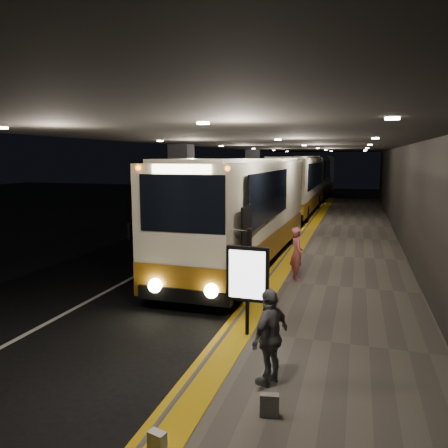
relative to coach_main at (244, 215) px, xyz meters
The scene contains 17 objects.
ground 4.15m from the coach_main, 107.78° to the right, with size 90.00×90.00×0.00m, color black.
lane_line_white 3.73m from the coach_main, 154.02° to the left, with size 0.12×50.00×0.01m, color silver.
kerb_stripe_yellow 2.60m from the coach_main, 49.94° to the left, with size 0.18×50.00×0.01m, color gold.
sidewalk 4.25m from the coach_main, 21.69° to the left, with size 4.50×50.00×0.15m, color #514C44.
tactile_strip 2.77m from the coach_main, 40.05° to the left, with size 0.50×50.00×0.01m, color gold.
terminal_wall 6.15m from the coach_main, 13.76° to the left, with size 0.10×50.00×6.00m, color black.
support_columns 2.71m from the coach_main, behind, with size 0.80×24.80×4.40m.
canopy 3.43m from the coach_main, 46.60° to the left, with size 9.00×50.00×0.40m, color black.
coach_main is the anchor object (origin of this frame).
coach_second 14.80m from the coach_main, 90.31° to the left, with size 2.57×12.20×3.84m.
coach_third 27.58m from the coach_main, 90.09° to the left, with size 2.94×12.50×3.91m.
passenger_boarding 3.27m from the coach_main, 44.24° to the right, with size 0.59×0.39×1.63m, color #B5545A.
passenger_waiting_grey 9.17m from the coach_main, 72.74° to the right, with size 0.96×0.49×1.64m, color #54545A.
bag_polka 10.19m from the coach_main, 73.35° to the right, with size 0.28×0.12×0.34m, color black.
bag_plain 11.11m from the coach_main, 81.26° to the right, with size 0.23×0.14×0.29m, color silver.
info_sign 7.13m from the coach_main, 74.90° to the right, with size 0.91×0.13×1.92m.
stanchion_post 4.78m from the coach_main, 69.81° to the right, with size 0.05×0.05×1.09m, color black.
Camera 1 is at (5.13, -11.93, 3.90)m, focal length 35.00 mm.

